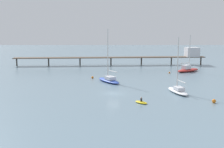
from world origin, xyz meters
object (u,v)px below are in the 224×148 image
dinghy_yellow (141,102)px  sailboat_red (188,69)px  pier (150,55)px  sailboat_white (178,90)px  mooring_buoy_inner (92,77)px  mooring_buoy_outer (169,73)px  mooring_buoy_mid (214,101)px  sailboat_blue (109,79)px

dinghy_yellow → sailboat_red: bearing=63.5°
pier → sailboat_red: (9.29, -18.03, -3.04)m
sailboat_white → mooring_buoy_inner: size_ratio=18.22×
sailboat_white → mooring_buoy_outer: sailboat_white is taller
sailboat_white → dinghy_yellow: 11.94m
sailboat_white → mooring_buoy_mid: sailboat_white is taller
sailboat_red → sailboat_white: size_ratio=1.00×
sailboat_white → dinghy_yellow: bearing=-136.4°
dinghy_yellow → pier: bearing=80.0°
sailboat_red → mooring_buoy_inner: bearing=-157.3°
sailboat_white → dinghy_yellow: sailboat_white is taller
pier → sailboat_red: 20.50m
mooring_buoy_inner → pier: bearing=56.3°
sailboat_red → mooring_buoy_outer: bearing=-152.6°
dinghy_yellow → mooring_buoy_inner: bearing=111.3°
sailboat_white → sailboat_red: bearing=70.7°
mooring_buoy_inner → sailboat_blue: bearing=-49.9°
pier → sailboat_blue: 39.23m
sailboat_white → mooring_buoy_mid: 9.43m
dinghy_yellow → mooring_buoy_inner: 28.31m
pier → mooring_buoy_inner: (-20.31, -30.41, -3.52)m
pier → sailboat_blue: bearing=-113.8°
pier → mooring_buoy_inner: size_ratio=112.96×
dinghy_yellow → mooring_buoy_mid: 13.14m
pier → dinghy_yellow: bearing=-100.0°
mooring_buoy_inner → mooring_buoy_outer: (23.09, 9.01, -0.07)m
sailboat_blue → mooring_buoy_outer: size_ratio=26.78×
dinghy_yellow → sailboat_blue: bearing=105.3°
mooring_buoy_inner → mooring_buoy_outer: 24.79m
mooring_buoy_outer → mooring_buoy_mid: bearing=-89.5°
sailboat_blue → sailboat_red: 30.73m
sailboat_red → mooring_buoy_mid: size_ratio=16.02×
dinghy_yellow → mooring_buoy_inner: (-10.27, 26.39, 0.11)m
pier → mooring_buoy_mid: 57.04m
sailboat_red → mooring_buoy_inner: (-29.60, -12.39, -0.48)m
sailboat_blue → sailboat_red: size_ratio=1.15×
sailboat_white → mooring_buoy_mid: size_ratio=15.94×
pier → mooring_buoy_inner: 36.74m
dinghy_yellow → mooring_buoy_inner: dinghy_yellow is taller
sailboat_blue → sailboat_red: bearing=35.3°
sailboat_white → mooring_buoy_outer: (4.19, 27.17, -0.42)m
sailboat_red → sailboat_white: 32.36m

